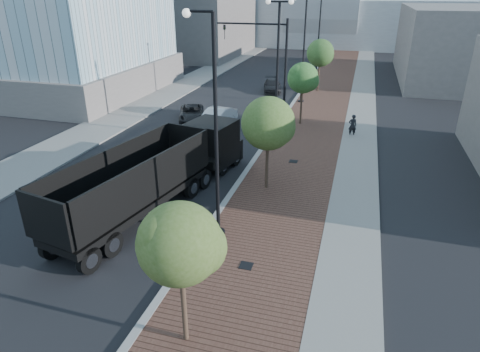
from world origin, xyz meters
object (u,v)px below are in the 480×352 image
(dark_car_mid, at_px, (192,113))
(pedestrian, at_px, (352,126))
(white_sedan, at_px, (216,119))
(dump_truck, at_px, (180,165))

(dark_car_mid, relative_size, pedestrian, 2.58)
(white_sedan, height_order, dark_car_mid, white_sedan)
(dump_truck, relative_size, pedestrian, 8.37)
(dark_car_mid, bearing_deg, dump_truck, -91.26)
(white_sedan, bearing_deg, dump_truck, -70.73)
(white_sedan, bearing_deg, pedestrian, 14.85)
(pedestrian, bearing_deg, dark_car_mid, -19.85)
(white_sedan, relative_size, dark_car_mid, 1.07)
(dump_truck, distance_m, dark_car_mid, 12.95)
(dump_truck, relative_size, white_sedan, 3.04)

